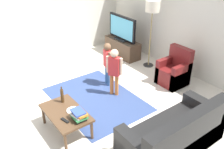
# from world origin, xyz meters

# --- Properties ---
(ground) EXTENTS (7.80, 7.80, 0.00)m
(ground) POSITION_xyz_m (0.00, 0.00, 0.00)
(ground) COLOR beige
(wall_back) EXTENTS (6.00, 0.12, 2.70)m
(wall_back) POSITION_xyz_m (0.00, 3.00, 1.35)
(wall_back) COLOR silver
(wall_back) RESTS_ON ground
(wall_left) EXTENTS (0.12, 6.00, 2.70)m
(wall_left) POSITION_xyz_m (-3.00, 0.00, 1.35)
(wall_left) COLOR silver
(wall_left) RESTS_ON ground
(area_rug) EXTENTS (2.20, 1.60, 0.01)m
(area_rug) POSITION_xyz_m (-0.27, 0.36, 0.00)
(area_rug) COLOR #33477A
(area_rug) RESTS_ON ground
(tv_stand) EXTENTS (1.20, 0.44, 0.50)m
(tv_stand) POSITION_xyz_m (-1.78, 2.30, 0.24)
(tv_stand) COLOR #4C3828
(tv_stand) RESTS_ON ground
(tv) EXTENTS (1.10, 0.28, 0.71)m
(tv) POSITION_xyz_m (-1.78, 2.28, 0.85)
(tv) COLOR black
(tv) RESTS_ON tv_stand
(couch) EXTENTS (0.80, 1.80, 0.86)m
(couch) POSITION_xyz_m (1.76, 0.58, 0.29)
(couch) COLOR black
(couch) RESTS_ON ground
(armchair) EXTENTS (0.60, 0.60, 0.90)m
(armchair) POSITION_xyz_m (0.27, 2.26, 0.30)
(armchair) COLOR maroon
(armchair) RESTS_ON ground
(floor_lamp) EXTENTS (0.36, 0.36, 1.78)m
(floor_lamp) POSITION_xyz_m (-0.80, 2.45, 1.54)
(floor_lamp) COLOR #262626
(floor_lamp) RESTS_ON ground
(child_near_tv) EXTENTS (0.35, 0.18, 1.06)m
(child_near_tv) POSITION_xyz_m (-0.63, 0.94, 0.64)
(child_near_tv) COLOR #33598C
(child_near_tv) RESTS_ON ground
(child_center) EXTENTS (0.32, 0.23, 1.09)m
(child_center) POSITION_xyz_m (-0.19, 0.80, 0.66)
(child_center) COLOR orange
(child_center) RESTS_ON ground
(coffee_table) EXTENTS (1.00, 0.60, 0.42)m
(coffee_table) POSITION_xyz_m (0.28, -0.62, 0.37)
(coffee_table) COLOR #513823
(coffee_table) RESTS_ON ground
(book_stack) EXTENTS (0.28, 0.23, 0.17)m
(book_stack) POSITION_xyz_m (0.60, -0.52, 0.51)
(book_stack) COLOR black
(book_stack) RESTS_ON coffee_table
(bottle) EXTENTS (0.06, 0.06, 0.33)m
(bottle) POSITION_xyz_m (-0.02, -0.52, 0.56)
(bottle) COLOR #4C3319
(bottle) RESTS_ON coffee_table
(tv_remote) EXTENTS (0.18, 0.08, 0.02)m
(tv_remote) POSITION_xyz_m (0.50, -0.74, 0.43)
(tv_remote) COLOR black
(tv_remote) RESTS_ON coffee_table
(plate) EXTENTS (0.22, 0.22, 0.02)m
(plate) POSITION_xyz_m (0.33, -0.50, 0.43)
(plate) COLOR white
(plate) RESTS_ON coffee_table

